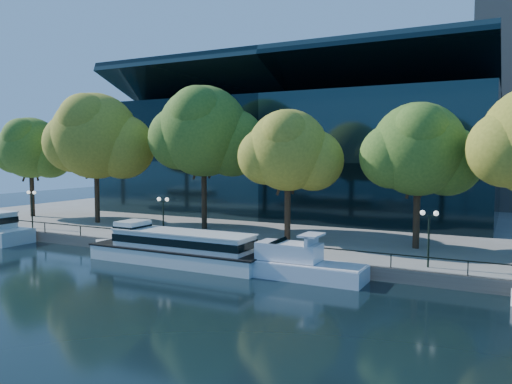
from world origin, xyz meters
The scene contains 14 objects.
ground centered at (0.00, 0.00, 0.00)m, with size 160.00×160.00×0.00m, color black.
promenade centered at (0.00, 36.38, 0.50)m, with size 90.00×67.08×1.00m.
railing centered at (0.00, 3.25, 1.94)m, with size 88.20×0.08×0.99m.
convention_building centered at (-4.00, 31.79, 8.51)m, with size 50.00×24.57×21.43m.
tour_boat centered at (-2.25, 1.08, 1.38)m, with size 17.13×3.82×3.25m.
cruiser_near centered at (8.15, 1.20, 1.02)m, with size 11.32×2.92×3.28m.
tree_0 centered at (-32.08, 11.56, 9.58)m, with size 9.63×7.89×12.60m.
tree_1 centered at (-20.25, 10.94, 10.81)m, with size 12.33×10.11×14.95m.
tree_2 centered at (-6.55, 12.62, 11.15)m, with size 11.96×9.81×15.14m.
tree_3 centered at (4.35, 9.76, 9.14)m, with size 9.26×7.59×12.01m.
tree_4 centered at (15.48, 11.45, 9.19)m, with size 9.78×8.02×12.28m.
lamp_0 centered at (-23.41, 4.50, 3.98)m, with size 1.26×0.36×4.03m.
lamp_1 centered at (-5.86, 4.50, 3.98)m, with size 1.26×0.36×4.03m.
lamp_2 centered at (17.32, 4.50, 3.98)m, with size 1.26×0.36×4.03m.
Camera 1 is at (22.36, -31.82, 8.97)m, focal length 35.00 mm.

